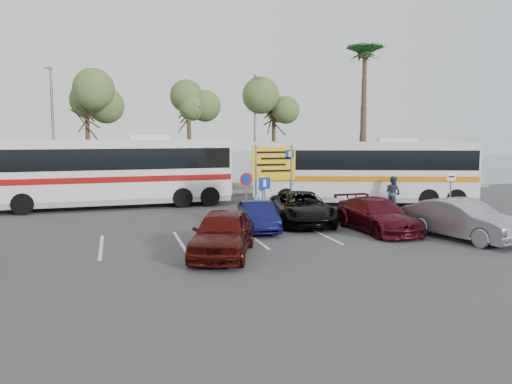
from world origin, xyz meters
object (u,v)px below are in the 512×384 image
object	(u,v)px
direction_sign	(274,169)
car_blue	(258,216)
pedestrian_far	(393,193)
car_maroon	(377,215)
street_lamp_left	(53,127)
pedestrian_near	(261,205)
street_lamp_right	(255,127)
coach_bus_right	(362,174)
coach_bus_left	(113,174)
car_red	(223,233)
car_silver_b	(463,220)
suv_black	(302,208)

from	to	relation	value
direction_sign	car_blue	bearing A→B (deg)	-120.02
car_blue	pedestrian_far	bearing A→B (deg)	28.69
car_blue	car_maroon	distance (m)	5.04
street_lamp_left	pedestrian_near	size ratio (longest dim) A/B	4.01
street_lamp_right	pedestrian_far	size ratio (longest dim) A/B	4.31
coach_bus_right	pedestrian_far	size ratio (longest dim) A/B	6.89
street_lamp_right	coach_bus_left	xyz separation A→B (m)	(-9.50, -4.21, -2.71)
coach_bus_right	direction_sign	bearing A→B (deg)	-153.05
car_red	car_silver_b	xyz separation A→B (m)	(9.60, 0.00, 0.00)
coach_bus_left	street_lamp_left	bearing A→B (deg)	129.76
car_red	car_silver_b	size ratio (longest dim) A/B	0.97
pedestrian_near	car_red	bearing A→B (deg)	31.54
suv_black	pedestrian_far	bearing A→B (deg)	31.80
direction_sign	coach_bus_left	xyz separation A→B (m)	(-7.50, 6.12, -0.54)
street_lamp_right	car_red	bearing A→B (deg)	-109.38
pedestrian_far	direction_sign	bearing A→B (deg)	78.11
direction_sign	car_silver_b	xyz separation A→B (m)	(5.61, -6.70, -1.65)
suv_black	pedestrian_far	distance (m)	6.89
car_maroon	car_red	distance (m)	7.59
coach_bus_right	pedestrian_near	bearing A→B (deg)	-145.03
car_blue	car_silver_b	size ratio (longest dim) A/B	0.78
car_maroon	coach_bus_left	bearing A→B (deg)	134.02
car_red	car_maroon	bearing A→B (deg)	39.49
coach_bus_left	car_silver_b	bearing A→B (deg)	-44.33
car_silver_b	coach_bus_left	bearing A→B (deg)	121.93
car_blue	pedestrian_near	world-z (taller)	pedestrian_near
street_lamp_right	car_maroon	size ratio (longest dim) A/B	1.65
car_silver_b	pedestrian_near	distance (m)	8.28
street_lamp_left	car_blue	bearing A→B (deg)	-54.24
coach_bus_left	pedestrian_far	size ratio (longest dim) A/B	7.10
coach_bus_left	pedestrian_near	bearing A→B (deg)	-53.10
direction_sign	suv_black	world-z (taller)	direction_sign
car_silver_b	coach_bus_right	bearing A→B (deg)	71.20
car_red	car_blue	bearing A→B (deg)	79.74
street_lamp_left	car_red	distance (m)	18.80
pedestrian_near	coach_bus_right	bearing A→B (deg)	-172.89
suv_black	car_blue	bearing A→B (deg)	-147.27
direction_sign	pedestrian_far	size ratio (longest dim) A/B	1.94
car_blue	car_silver_b	xyz separation A→B (m)	(7.20, -3.95, 0.17)
street_lamp_right	coach_bus_left	size ratio (longest dim) A/B	0.61
car_blue	car_red	distance (m)	4.62
street_lamp_right	suv_black	distance (m)	12.68
coach_bus_right	car_red	bearing A→B (deg)	-136.36
street_lamp_right	car_blue	world-z (taller)	street_lamp_right
car_red	car_silver_b	bearing A→B (deg)	21.05
coach_bus_left	coach_bus_right	xyz separation A→B (m)	(14.00, -2.81, -0.07)
coach_bus_right	car_red	xyz separation A→B (m)	(-10.49, -10.00, -1.04)
pedestrian_near	pedestrian_far	distance (m)	9.02
suv_black	coach_bus_right	bearing A→B (deg)	50.35
coach_bus_left	car_blue	world-z (taller)	coach_bus_left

